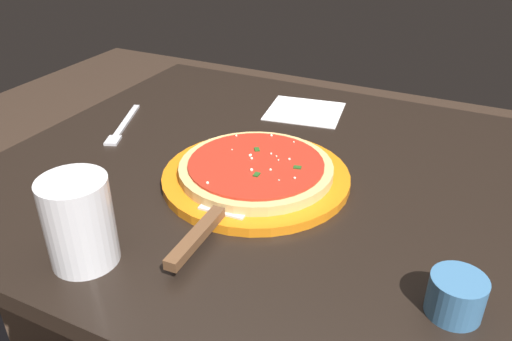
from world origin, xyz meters
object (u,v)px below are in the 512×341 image
pizza_server (211,221)px  fork (123,126)px  cup_tall_drink (79,222)px  cup_small_sauce (456,296)px  serving_plate (256,177)px  napkin_folded_right (305,111)px  pizza (256,168)px

pizza_server → fork: (0.33, -0.22, -0.02)m
cup_tall_drink → cup_small_sauce: (-0.43, -0.11, -0.03)m
serving_plate → cup_small_sauce: bearing=153.6°
napkin_folded_right → fork: 0.37m
pizza → cup_tall_drink: size_ratio=2.09×
pizza → pizza_server: 0.15m
cup_tall_drink → cup_small_sauce: bearing=-165.8°
pizza_server → napkin_folded_right: pizza_server is taller
serving_plate → napkin_folded_right: (0.03, -0.30, -0.01)m
cup_small_sauce → pizza_server: bearing=-1.6°
pizza → cup_small_sauce: size_ratio=3.94×
pizza → napkin_folded_right: size_ratio=1.62×
pizza → cup_tall_drink: bearing=68.1°
pizza → napkin_folded_right: 0.30m
pizza → cup_tall_drink: 0.29m
serving_plate → napkin_folded_right: 0.30m
serving_plate → cup_small_sauce: (-0.32, 0.16, 0.02)m
napkin_folded_right → cup_small_sauce: bearing=127.7°
fork → serving_plate: bearing=167.9°
serving_plate → cup_tall_drink: 0.30m
serving_plate → cup_tall_drink: cup_tall_drink is taller
pizza → fork: pizza is taller
pizza → fork: size_ratio=1.37×
cup_small_sauce → napkin_folded_right: 0.59m
cup_small_sauce → fork: cup_small_sauce is taller
serving_plate → fork: 0.33m
pizza → fork: bearing=-12.1°
cup_tall_drink → napkin_folded_right: (-0.08, -0.57, -0.06)m
pizza → cup_tall_drink: (0.11, 0.27, 0.03)m
serving_plate → cup_small_sauce: cup_small_sauce is taller
pizza → cup_small_sauce: 0.36m
serving_plate → cup_tall_drink: (0.11, 0.27, 0.05)m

